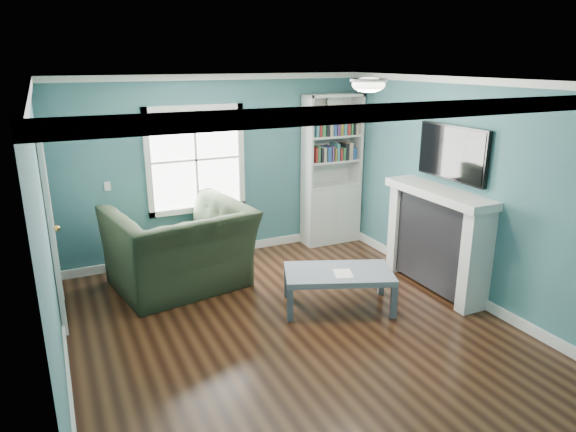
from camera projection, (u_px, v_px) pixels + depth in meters
name	position (u px, v px, depth m)	size (l,w,h in m)	color
floor	(293.00, 330.00, 5.53)	(5.00, 5.00, 0.00)	black
room_walls	(293.00, 187.00, 5.06)	(5.00, 5.00, 5.00)	teal
trim	(293.00, 220.00, 5.16)	(4.50, 5.00, 2.60)	white
window	(196.00, 160.00, 7.13)	(1.40, 0.06, 1.50)	white
bookshelf	(331.00, 185.00, 7.97)	(0.90, 0.35, 2.31)	silver
fireplace	(437.00, 241.00, 6.36)	(0.44, 1.58, 1.30)	black
tv	(452.00, 153.00, 6.09)	(0.06, 1.10, 0.65)	black
door	(51.00, 226.00, 5.51)	(0.12, 0.98, 2.17)	silver
ceiling_fixture	(369.00, 84.00, 5.23)	(0.38, 0.38, 0.15)	white
light_switch	(108.00, 186.00, 6.71)	(0.08, 0.01, 0.12)	white
recliner	(179.00, 234.00, 6.38)	(1.61, 1.05, 1.41)	#202C1B
coffee_table	(339.00, 276.00, 5.94)	(1.39, 1.08, 0.45)	#4C525C
paper_sheet	(343.00, 273.00, 5.85)	(0.20, 0.26, 0.00)	white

